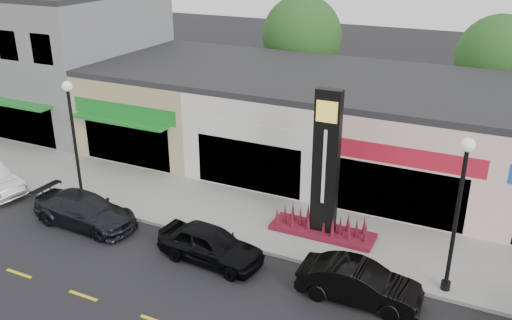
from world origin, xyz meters
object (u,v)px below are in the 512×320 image
Objects in this scene: lamp_east_near at (459,202)px; car_dark_sedan at (85,210)px; car_black_conv at (359,283)px; car_black_sedan at (210,244)px; lamp_west_near at (73,129)px; pylon_sign at (325,186)px.

car_dark_sedan is (-14.28, -1.66, -2.80)m from lamp_east_near.
car_dark_sedan is at bearing 88.89° from car_black_conv.
car_black_sedan is (-8.19, -1.75, -2.78)m from lamp_east_near.
car_dark_sedan is (1.72, -1.66, -2.80)m from lamp_west_near.
pylon_sign reaches higher than car_black_sedan.
lamp_east_near is at bearing -81.78° from car_dark_sedan.
lamp_west_near reaches higher than car_black_sedan.
car_black_sedan is at bearing -12.61° from lamp_west_near.
car_dark_sedan is at bearing -173.35° from lamp_east_near.
lamp_east_near is 5.42m from pylon_sign.
pylon_sign reaches higher than car_black_conv.
lamp_west_near is 1.34× the size of car_black_conv.
lamp_west_near reaches higher than car_black_conv.
car_black_conv is (11.72, -0.02, -0.01)m from car_dark_sedan.
pylon_sign is at bearing 161.25° from lamp_east_near.
car_black_sedan is 1.01× the size of car_black_conv.
lamp_west_near reaches higher than car_dark_sedan.
pylon_sign is 4.47m from car_black_conv.
pylon_sign reaches higher than car_dark_sedan.
car_black_sedan is at bearing -167.94° from lamp_east_near.
car_dark_sedan is at bearing 93.65° from car_black_sedan.
car_black_conv is (2.45, -3.38, -1.60)m from pylon_sign.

